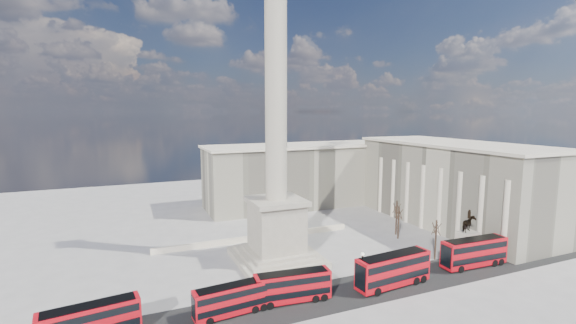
# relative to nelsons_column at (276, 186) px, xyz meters

# --- Properties ---
(ground) EXTENTS (180.00, 180.00, 0.00)m
(ground) POSITION_rel_nelsons_column_xyz_m (0.00, -5.00, -12.92)
(ground) COLOR #A29E9A
(ground) RESTS_ON ground
(asphalt_road) EXTENTS (120.00, 9.00, 0.01)m
(asphalt_road) POSITION_rel_nelsons_column_xyz_m (5.00, -15.00, -12.91)
(asphalt_road) COLOR black
(asphalt_road) RESTS_ON ground
(nelsons_column) EXTENTS (14.00, 14.00, 49.85)m
(nelsons_column) POSITION_rel_nelsons_column_xyz_m (0.00, 0.00, 0.00)
(nelsons_column) COLOR #ADA390
(nelsons_column) RESTS_ON ground
(balustrade_wall) EXTENTS (40.00, 0.60, 1.10)m
(balustrade_wall) POSITION_rel_nelsons_column_xyz_m (0.00, 11.00, -12.37)
(balustrade_wall) COLOR beige
(balustrade_wall) RESTS_ON ground
(building_east) EXTENTS (19.00, 46.00, 18.60)m
(building_east) POSITION_rel_nelsons_column_xyz_m (45.00, 5.00, -3.59)
(building_east) COLOR #B7B196
(building_east) RESTS_ON ground
(building_northeast) EXTENTS (51.00, 17.00, 16.60)m
(building_northeast) POSITION_rel_nelsons_column_xyz_m (20.00, 35.00, -4.59)
(building_northeast) COLOR #B7B196
(building_northeast) RESTS_ON ground
(red_bus_a) EXTENTS (9.86, 3.15, 3.93)m
(red_bus_a) POSITION_rel_nelsons_column_xyz_m (-11.58, -14.64, -10.86)
(red_bus_a) COLOR red
(red_bus_a) RESTS_ON ground
(red_bus_b) EXTENTS (10.51, 3.37, 4.19)m
(red_bus_b) POSITION_rel_nelsons_column_xyz_m (-3.23, -14.56, -10.72)
(red_bus_b) COLOR red
(red_bus_b) RESTS_ON ground
(red_bus_c) EXTENTS (12.24, 3.80, 4.88)m
(red_bus_c) POSITION_rel_nelsons_column_xyz_m (12.15, -15.97, -10.35)
(red_bus_c) COLOR red
(red_bus_c) RESTS_ON ground
(red_bus_d) EXTENTS (11.81, 3.16, 4.75)m
(red_bus_d) POSITION_rel_nelsons_column_xyz_m (29.05, -15.20, -10.42)
(red_bus_d) COLOR red
(red_bus_d) RESTS_ON ground
(red_bus_e) EXTENTS (10.66, 3.75, 4.23)m
(red_bus_e) POSITION_rel_nelsons_column_xyz_m (-27.49, -14.01, -10.70)
(red_bus_e) COLOR red
(red_bus_e) RESTS_ON ground
(victorian_lamp) EXTENTS (0.49, 0.49, 5.76)m
(victorian_lamp) POSITION_rel_nelsons_column_xyz_m (7.00, -15.58, -9.53)
(victorian_lamp) COLOR black
(victorian_lamp) RESTS_ON ground
(equestrian_statue) EXTENTS (4.07, 3.05, 8.46)m
(equestrian_statue) POSITION_rel_nelsons_column_xyz_m (31.69, -11.39, -9.97)
(equestrian_statue) COLOR beige
(equestrian_statue) RESTS_ON ground
(bare_tree_near) EXTENTS (1.68, 1.68, 7.34)m
(bare_tree_near) POSITION_rel_nelsons_column_xyz_m (25.40, -10.33, -7.13)
(bare_tree_near) COLOR #332319
(bare_tree_near) RESTS_ON ground
(bare_tree_mid) EXTENTS (1.82, 1.82, 6.90)m
(bare_tree_mid) POSITION_rel_nelsons_column_xyz_m (26.65, 1.12, -7.48)
(bare_tree_mid) COLOR #332319
(bare_tree_mid) RESTS_ON ground
(bare_tree_far) EXTENTS (1.84, 1.84, 7.50)m
(bare_tree_far) POSITION_rel_nelsons_column_xyz_m (27.94, 3.41, -7.01)
(bare_tree_far) COLOR #332319
(bare_tree_far) RESTS_ON ground
(pedestrian_walking) EXTENTS (0.77, 0.59, 1.87)m
(pedestrian_walking) POSITION_rel_nelsons_column_xyz_m (22.85, -11.49, -11.98)
(pedestrian_walking) COLOR #27242A
(pedestrian_walking) RESTS_ON ground
(pedestrian_standing) EXTENTS (1.05, 0.99, 1.71)m
(pedestrian_standing) POSITION_rel_nelsons_column_xyz_m (34.96, -8.99, -12.06)
(pedestrian_standing) COLOR #27242A
(pedestrian_standing) RESTS_ON ground
(pedestrian_crossing) EXTENTS (1.13, 1.05, 1.87)m
(pedestrian_crossing) POSITION_rel_nelsons_column_xyz_m (4.06, -9.50, -11.98)
(pedestrian_crossing) COLOR #27242A
(pedestrian_crossing) RESTS_ON ground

